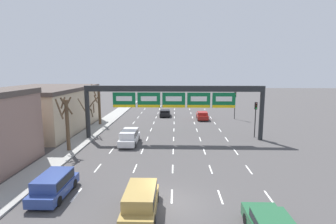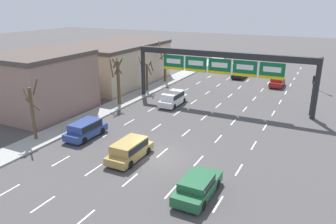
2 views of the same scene
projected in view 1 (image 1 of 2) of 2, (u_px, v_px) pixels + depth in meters
The scene contains 15 objects.
ground_plane at pixel (172, 204), 16.90m from camera, with size 220.00×220.00×0.00m, color #474444.
sidewalk_left at pixel (0, 200), 17.21m from camera, with size 2.80×110.00×0.15m.
lane_dashes at pixel (173, 145), 30.22m from camera, with size 13.32×67.00×0.01m.
sign_gantry at pixel (174, 97), 31.77m from camera, with size 21.95×0.70×6.64m.
building_far at pixel (43, 109), 37.25m from camera, with size 11.34×17.46×6.12m.
suv_gold at pixel (141, 199), 15.64m from camera, with size 1.94×4.53×1.57m.
car_black at pixel (165, 113), 48.63m from camera, with size 1.89×3.95×1.20m.
car_red at pixel (202, 115), 45.29m from camera, with size 1.85×3.95×1.38m.
suv_white at pixel (129, 136), 30.36m from camera, with size 1.88×4.76×1.65m.
suv_blue at pixel (54, 184), 17.76m from camera, with size 1.90×4.34×1.58m.
traffic_light_near_gantry at pixel (256, 112), 33.00m from camera, with size 0.30×0.35×4.52m.
traffic_light_mid_block at pixel (235, 100), 45.38m from camera, with size 0.30×0.35×4.74m.
tree_bare_second at pixel (99, 105), 40.51m from camera, with size 1.43×2.25×6.21m.
tree_bare_third at pixel (89, 116), 34.44m from camera, with size 2.29×2.28×4.71m.
tree_bare_furthest at pixel (67, 120), 27.17m from camera, with size 1.94×1.97×5.69m.
Camera 1 is at (0.23, -15.74, 8.54)m, focal length 28.00 mm.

